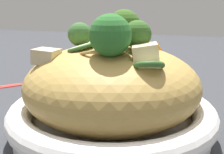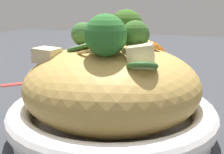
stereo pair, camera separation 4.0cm
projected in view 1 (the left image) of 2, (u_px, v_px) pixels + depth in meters
name	position (u px, v px, depth m)	size (l,w,h in m)	color
ground_plane	(112.00, 133.00, 0.42)	(3.00, 3.00, 0.00)	#303237
serving_bowl	(112.00, 116.00, 0.41)	(0.30, 0.30, 0.05)	white
noodle_heap	(112.00, 85.00, 0.40)	(0.25, 0.25, 0.12)	#B59149
broccoli_florets	(114.00, 34.00, 0.39)	(0.15, 0.19, 0.08)	#97B56E
carrot_coins	(115.00, 48.00, 0.41)	(0.18, 0.10, 0.04)	orange
zucchini_slices	(114.00, 49.00, 0.40)	(0.17, 0.18, 0.04)	beige
chicken_chunks	(104.00, 51.00, 0.37)	(0.17, 0.12, 0.04)	#C7B58C
soy_sauce_bottle	(108.00, 58.00, 0.65)	(0.05, 0.05, 0.16)	black
chopsticks_pair	(32.00, 82.00, 0.69)	(0.15, 0.18, 0.01)	red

